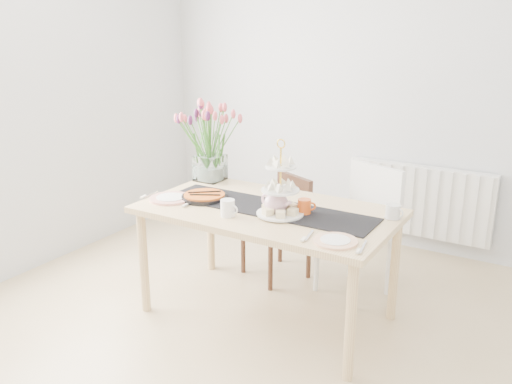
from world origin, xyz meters
The scene contains 15 objects.
room_shell centered at (0.00, 0.00, 1.30)m, with size 4.50×4.50×4.50m.
radiator centered at (0.50, 2.19, 0.45)m, with size 1.20×0.08×0.60m, color white.
dining_table centered at (-0.05, 0.61, 0.67)m, with size 1.60×0.90×0.75m.
chair_brown centered at (-0.26, 1.22, 0.44)m, with size 0.51×0.51×0.77m.
chair_white centered at (0.35, 1.27, 0.54)m, with size 0.58×0.58×0.92m.
table_runner centered at (-0.05, 0.61, 0.75)m, with size 1.40×0.35×0.01m, color black.
tulip_vase centered at (-0.74, 0.95, 1.13)m, with size 0.69×0.69×0.60m.
cake_stand centered at (0.08, 0.53, 0.87)m, with size 0.29×0.29×0.42m.
teapot centered at (0.05, 0.54, 0.82)m, with size 0.24×0.19×0.15m, color white, non-canonical shape.
cream_jug centered at (0.68, 0.83, 0.79)m, with size 0.09×0.09×0.09m, color silver.
tart_tin centered at (-0.50, 0.55, 0.77)m, with size 0.30×0.30×0.04m.
mug_white centered at (-0.19, 0.36, 0.80)m, with size 0.09×0.09×0.10m, color white.
mug_orange centered at (0.20, 0.63, 0.80)m, with size 0.08×0.08×0.10m, color #E55519.
plate_left centered at (-0.70, 0.43, 0.76)m, with size 0.28×0.28×0.01m, color white.
plate_right centered at (0.54, 0.32, 0.76)m, with size 0.24×0.24×0.01m, color silver.
Camera 1 is at (1.56, -2.20, 1.87)m, focal length 38.00 mm.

